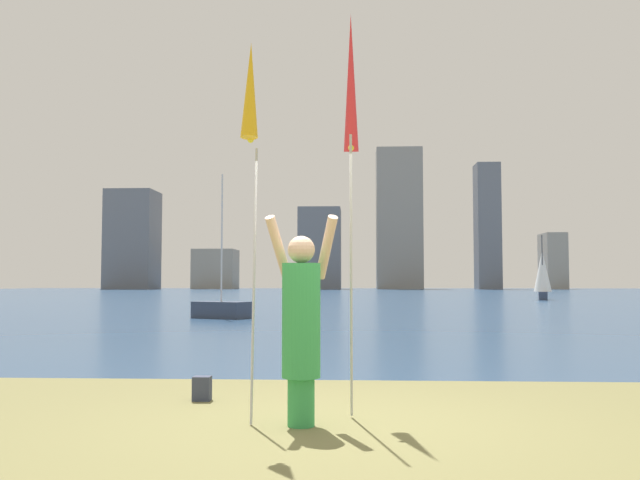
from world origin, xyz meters
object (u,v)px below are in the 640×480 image
(sailboat_1, at_px, (542,275))
(sailboat_4, at_px, (221,309))
(kite_flag_left, at_px, (250,102))
(kite_flag_right, at_px, (351,91))
(person, at_px, (301,321))
(bag, at_px, (202,388))

(sailboat_1, xyz_separation_m, sailboat_4, (-18.07, -24.97, -1.44))
(kite_flag_left, bearing_deg, sailboat_4, 101.87)
(kite_flag_right, xyz_separation_m, sailboat_1, (13.33, 42.19, -1.56))
(person, relative_size, sailboat_1, 0.43)
(kite_flag_right, relative_size, sailboat_4, 0.79)
(kite_flag_left, bearing_deg, kite_flag_right, 44.81)
(sailboat_1, distance_m, sailboat_4, 30.85)
(bag, xyz_separation_m, sailboat_4, (-3.07, 16.70, 0.20))
(person, xyz_separation_m, kite_flag_left, (-0.46, -0.15, 2.02))
(kite_flag_left, xyz_separation_m, kite_flag_right, (0.92, 0.92, 0.35))
(sailboat_4, bearing_deg, kite_flag_right, -74.62)
(kite_flag_left, height_order, sailboat_1, sailboat_1)
(kite_flag_left, distance_m, sailboat_1, 45.42)
(sailboat_1, bearing_deg, kite_flag_right, -107.54)
(sailboat_4, bearing_deg, sailboat_1, 54.11)
(person, distance_m, sailboat_4, 18.49)
(kite_flag_right, distance_m, bag, 3.64)
(sailboat_4, bearing_deg, kite_flag_left, -78.13)
(person, xyz_separation_m, kite_flag_right, (0.46, 0.76, 2.37))
(bag, bearing_deg, sailboat_1, 70.21)
(kite_flag_left, height_order, kite_flag_right, kite_flag_right)
(bag, bearing_deg, kite_flag_left, -62.52)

